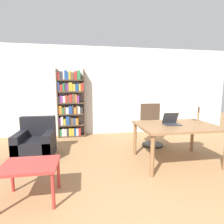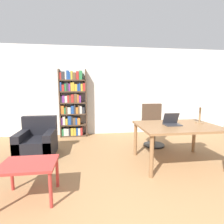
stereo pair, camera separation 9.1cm
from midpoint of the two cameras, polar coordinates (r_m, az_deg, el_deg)
The scene contains 8 objects.
wall_back at distance 5.55m, azimuth -1.06°, elevation 6.78°, with size 8.00×0.06×2.70m.
desk at distance 3.62m, azimuth 19.63°, elevation -5.28°, with size 1.49×1.09×0.76m.
laptop at distance 3.57m, azimuth 18.10°, elevation -3.13°, with size 0.30×0.23×0.23m.
table_lamp at distance 3.96m, azimuth 26.02°, elevation 2.93°, with size 0.30×0.30×0.53m.
office_chair at distance 4.61m, azimuth 12.34°, elevation -4.54°, with size 0.53×0.53×1.05m.
side_table_blue at distance 2.62m, azimuth -26.12°, elevation -16.38°, with size 0.70×0.54×0.49m.
armchair at distance 4.17m, azimuth -24.13°, elevation -9.45°, with size 0.74×0.79×0.83m.
bookshelf at distance 5.34m, azimuth -13.87°, elevation 2.51°, with size 0.80×0.28×1.99m.
Camera 1 is at (-0.85, -0.96, 1.47)m, focal length 28.00 mm.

